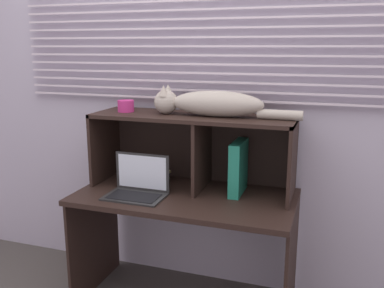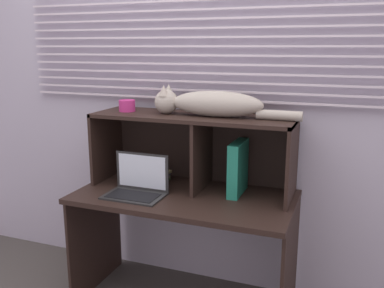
% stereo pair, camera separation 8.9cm
% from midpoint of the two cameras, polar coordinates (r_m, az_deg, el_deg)
% --- Properties ---
extents(back_panel_with_blinds, '(4.40, 0.08, 2.50)m').
position_cam_midpoint_polar(back_panel_with_blinds, '(2.69, 0.67, 6.68)').
color(back_panel_with_blinds, '#B9B1C3').
rests_on(back_panel_with_blinds, ground).
extents(desk, '(1.27, 0.65, 0.71)m').
position_cam_midpoint_polar(desk, '(2.53, -1.98, -9.96)').
color(desk, black).
rests_on(desk, ground).
extents(hutch_shelf_unit, '(1.20, 0.37, 0.45)m').
position_cam_midpoint_polar(hutch_shelf_unit, '(2.53, -0.60, 0.95)').
color(hutch_shelf_unit, black).
rests_on(hutch_shelf_unit, desk).
extents(cat, '(0.87, 0.16, 0.17)m').
position_cam_midpoint_polar(cat, '(2.44, 1.27, 5.50)').
color(cat, '#B2A898').
rests_on(cat, hutch_shelf_unit).
extents(laptop, '(0.34, 0.22, 0.23)m').
position_cam_midpoint_polar(laptop, '(2.47, -8.39, -5.74)').
color(laptop, '#272727').
rests_on(laptop, desk).
extents(binder_upright, '(0.06, 0.25, 0.31)m').
position_cam_midpoint_polar(binder_upright, '(2.46, 5.26, -3.18)').
color(binder_upright, '#208166').
rests_on(binder_upright, desk).
extents(book_stack, '(0.17, 0.22, 0.06)m').
position_cam_midpoint_polar(book_stack, '(2.67, -6.41, -4.67)').
color(book_stack, '#526C3D').
rests_on(book_stack, desk).
extents(small_basket, '(0.10, 0.10, 0.07)m').
position_cam_midpoint_polar(small_basket, '(2.65, -9.89, 5.09)').
color(small_basket, '#C6307C').
rests_on(small_basket, hutch_shelf_unit).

